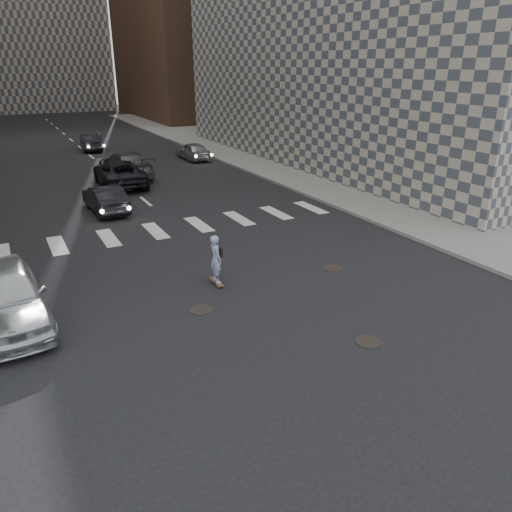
{
  "coord_description": "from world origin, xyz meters",
  "views": [
    {
      "loc": [
        -6.6,
        -11.13,
        6.78
      ],
      "look_at": [
        -0.08,
        1.37,
        1.3
      ],
      "focal_mm": 35.0,
      "sensor_mm": 36.0,
      "label": 1
    }
  ],
  "objects_px": {
    "silver_sedan": "(5,297)",
    "traffic_car_a": "(105,199)",
    "traffic_car_e": "(91,142)",
    "traffic_car_c": "(120,173)",
    "skateboarder": "(216,259)",
    "traffic_car_b": "(126,165)",
    "traffic_car_d": "(193,151)"
  },
  "relations": [
    {
      "from": "traffic_car_a",
      "to": "skateboarder",
      "type": "bearing_deg",
      "value": 94.61
    },
    {
      "from": "skateboarder",
      "to": "silver_sedan",
      "type": "bearing_deg",
      "value": 179.06
    },
    {
      "from": "traffic_car_d",
      "to": "traffic_car_e",
      "type": "xyz_separation_m",
      "value": [
        -5.9,
        7.87,
        0.05
      ]
    },
    {
      "from": "traffic_car_b",
      "to": "traffic_car_e",
      "type": "relative_size",
      "value": 1.32
    },
    {
      "from": "skateboarder",
      "to": "traffic_car_d",
      "type": "distance_m",
      "value": 22.67
    },
    {
      "from": "traffic_car_b",
      "to": "silver_sedan",
      "type": "bearing_deg",
      "value": 62.85
    },
    {
      "from": "silver_sedan",
      "to": "traffic_car_c",
      "type": "height_order",
      "value": "silver_sedan"
    },
    {
      "from": "skateboarder",
      "to": "silver_sedan",
      "type": "relative_size",
      "value": 0.34
    },
    {
      "from": "traffic_car_e",
      "to": "skateboarder",
      "type": "bearing_deg",
      "value": 92.2
    },
    {
      "from": "skateboarder",
      "to": "traffic_car_b",
      "type": "height_order",
      "value": "skateboarder"
    },
    {
      "from": "skateboarder",
      "to": "traffic_car_d",
      "type": "xyz_separation_m",
      "value": [
        7.34,
        21.44,
        -0.24
      ]
    },
    {
      "from": "traffic_car_a",
      "to": "traffic_car_b",
      "type": "bearing_deg",
      "value": -114.1
    },
    {
      "from": "traffic_car_a",
      "to": "silver_sedan",
      "type": "bearing_deg",
      "value": 61.7
    },
    {
      "from": "traffic_car_b",
      "to": "traffic_car_d",
      "type": "bearing_deg",
      "value": -150.74
    },
    {
      "from": "silver_sedan",
      "to": "traffic_car_b",
      "type": "distance_m",
      "value": 18.99
    },
    {
      "from": "traffic_car_d",
      "to": "traffic_car_b",
      "type": "bearing_deg",
      "value": 31.31
    },
    {
      "from": "traffic_car_a",
      "to": "traffic_car_b",
      "type": "xyz_separation_m",
      "value": [
        2.81,
        7.3,
        0.16
      ]
    },
    {
      "from": "traffic_car_a",
      "to": "traffic_car_d",
      "type": "xyz_separation_m",
      "value": [
        8.73,
        11.13,
        -0.0
      ]
    },
    {
      "from": "traffic_car_d",
      "to": "skateboarder",
      "type": "bearing_deg",
      "value": 69.51
    },
    {
      "from": "silver_sedan",
      "to": "traffic_car_a",
      "type": "bearing_deg",
      "value": 61.04
    },
    {
      "from": "traffic_car_b",
      "to": "traffic_car_a",
      "type": "bearing_deg",
      "value": 65.32
    },
    {
      "from": "silver_sedan",
      "to": "traffic_car_a",
      "type": "distance_m",
      "value": 11.18
    },
    {
      "from": "skateboarder",
      "to": "traffic_car_d",
      "type": "relative_size",
      "value": 0.44
    },
    {
      "from": "traffic_car_c",
      "to": "traffic_car_e",
      "type": "distance_m",
      "value": 13.88
    },
    {
      "from": "traffic_car_b",
      "to": "traffic_car_c",
      "type": "height_order",
      "value": "traffic_car_b"
    },
    {
      "from": "traffic_car_b",
      "to": "traffic_car_c",
      "type": "distance_m",
      "value": 2.34
    },
    {
      "from": "skateboarder",
      "to": "silver_sedan",
      "type": "distance_m",
      "value": 6.16
    },
    {
      "from": "traffic_car_e",
      "to": "traffic_car_c",
      "type": "bearing_deg",
      "value": 91.25
    },
    {
      "from": "traffic_car_c",
      "to": "traffic_car_a",
      "type": "bearing_deg",
      "value": 72.78
    },
    {
      "from": "traffic_car_a",
      "to": "traffic_car_c",
      "type": "distance_m",
      "value": 5.49
    },
    {
      "from": "skateboarder",
      "to": "traffic_car_b",
      "type": "distance_m",
      "value": 17.67
    },
    {
      "from": "traffic_car_a",
      "to": "traffic_car_b",
      "type": "height_order",
      "value": "traffic_car_b"
    }
  ]
}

